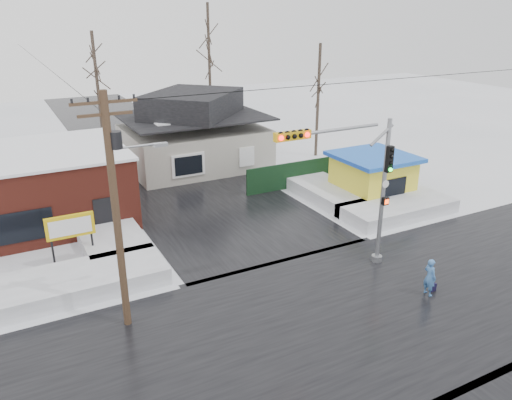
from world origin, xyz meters
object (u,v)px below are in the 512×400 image
traffic_signal (358,177)px  kiosk (372,176)px  pedestrian (430,277)px  marquee_sign (70,228)px  utility_pole (117,201)px

traffic_signal → kiosk: 10.43m
pedestrian → marquee_sign: bearing=52.7°
marquee_sign → pedestrian: marquee_sign is taller
traffic_signal → marquee_sign: size_ratio=2.75×
utility_pole → marquee_sign: bearing=100.1°
traffic_signal → utility_pole: size_ratio=0.78×
kiosk → pedestrian: kiosk is taller
traffic_signal → pedestrian: traffic_signal is taller
marquee_sign → pedestrian: (12.91, -9.89, -1.08)m
traffic_signal → utility_pole: 10.39m
marquee_sign → pedestrian: size_ratio=1.52×
marquee_sign → traffic_signal: bearing=-29.7°
traffic_signal → kiosk: traffic_signal is taller
traffic_signal → utility_pole: (-10.36, 0.53, 0.57)m
marquee_sign → utility_pole: bearing=-79.9°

